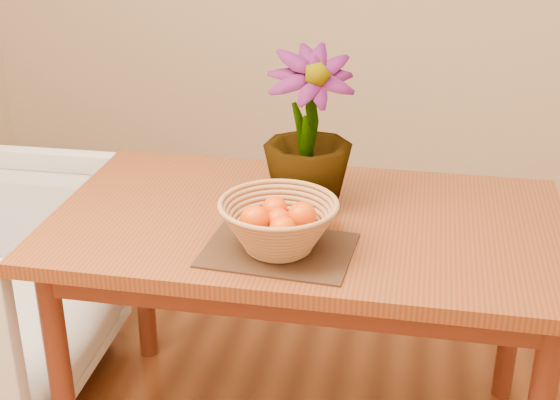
# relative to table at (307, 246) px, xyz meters

# --- Properties ---
(table) EXTENTS (1.40, 0.80, 0.75)m
(table) POSITION_rel_table_xyz_m (0.00, 0.00, 0.00)
(table) COLOR brown
(table) RESTS_ON floor
(placemat) EXTENTS (0.39, 0.30, 0.01)m
(placemat) POSITION_rel_table_xyz_m (-0.04, -0.20, 0.09)
(placemat) COLOR #381E14
(placemat) RESTS_ON table
(wicker_basket) EXTENTS (0.30, 0.30, 0.12)m
(wicker_basket) POSITION_rel_table_xyz_m (-0.04, -0.20, 0.15)
(wicker_basket) COLOR #B97B4D
(wicker_basket) RESTS_ON placemat
(orange_pile) EXTENTS (0.18, 0.18, 0.07)m
(orange_pile) POSITION_rel_table_xyz_m (-0.04, -0.20, 0.18)
(orange_pile) COLOR #EF3703
(orange_pile) RESTS_ON wicker_basket
(potted_plant) EXTENTS (0.31, 0.31, 0.44)m
(potted_plant) POSITION_rel_table_xyz_m (-0.02, 0.10, 0.31)
(potted_plant) COLOR #1D4614
(potted_plant) RESTS_ON table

